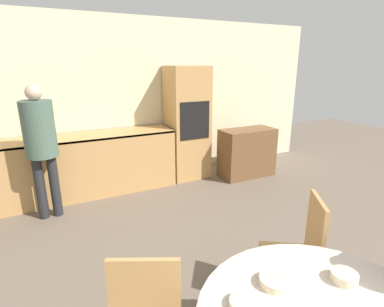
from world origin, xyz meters
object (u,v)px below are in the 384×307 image
Objects in this scene: bowl_centre at (245,303)px; bowl_far at (344,277)px; bowl_near at (275,281)px; person_standing at (40,139)px; chair_far_right at (301,249)px; sideboard at (247,153)px; oven_unit at (187,123)px.

bowl_far is (0.60, -0.10, 0.01)m from bowl_centre.
bowl_near is at bearing 11.76° from bowl_centre.
person_standing is at bearing 110.05° from bowl_near.
chair_far_right reaches higher than bowl_far.
sideboard is at bearing 52.72° from bowl_centre.
bowl_centre is at bearing -111.59° from oven_unit.
sideboard reaches higher than bowl_near.
person_standing reaches higher than bowl_far.
chair_far_right is 1.00m from bowl_centre.
person_standing is 3.09m from bowl_centre.
bowl_near is 0.39m from bowl_far.
oven_unit reaches higher than person_standing.
bowl_near reaches higher than bowl_centre.
oven_unit is 11.94× the size of bowl_centre.
bowl_near is at bearing -108.36° from oven_unit.
bowl_far is at bearing -22.56° from bowl_near.
bowl_far is (-1.71, -3.14, 0.35)m from sideboard.
oven_unit is 10.60× the size of bowl_near.
chair_far_right is 0.65m from bowl_far.
sideboard is at bearing 61.37° from bowl_far.
bowl_far reaches higher than bowl_centre.
bowl_near is at bearing -124.74° from sideboard.
chair_far_right is 0.77m from bowl_near.
chair_far_right is at bearing 26.88° from bowl_centre.
bowl_far reaches higher than bowl_near.
sideboard is at bearing -26.48° from oven_unit.
bowl_far is at bearing -118.63° from sideboard.
bowl_centre is (-0.87, -0.44, 0.23)m from chair_far_right.
bowl_near is 1.22× the size of bowl_far.
oven_unit reaches higher than sideboard.
chair_far_right is 3.08m from person_standing.
chair_far_right is (-1.45, -2.60, 0.12)m from sideboard.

